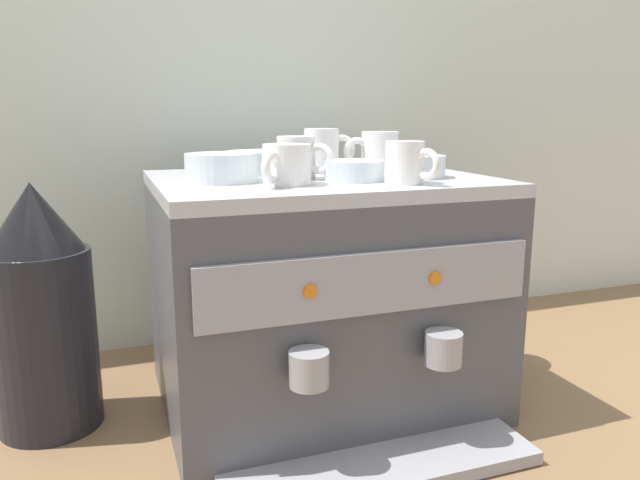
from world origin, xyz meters
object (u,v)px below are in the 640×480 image
ceramic_bowl_1 (418,167)px  ceramic_bowl_2 (221,168)px  espresso_machine (321,293)px  milk_pitcher (494,330)px  ceramic_cup_2 (324,150)px  ceramic_cup_4 (407,163)px  coffee_grinder (42,312)px  ceramic_cup_1 (285,165)px  ceramic_bowl_0 (261,163)px  ceramic_cup_3 (378,151)px  ceramic_cup_0 (299,158)px  ceramic_bowl_3 (354,171)px

ceramic_bowl_1 → ceramic_bowl_2: 0.33m
espresso_machine → milk_pitcher: 0.41m
ceramic_cup_2 → ceramic_bowl_2: bearing=-156.9°
espresso_machine → ceramic_cup_2: bearing=66.7°
ceramic_cup_4 → coffee_grinder: ceramic_cup_4 is taller
ceramic_cup_2 → ceramic_bowl_1: 0.18m
espresso_machine → milk_pitcher: size_ratio=3.64×
ceramic_cup_1 → ceramic_bowl_0: size_ratio=0.73×
ceramic_cup_3 → milk_pitcher: ceramic_cup_3 is taller
espresso_machine → ceramic_bowl_2: 0.29m
ceramic_cup_0 → ceramic_bowl_0: ceramic_cup_0 is taller
ceramic_cup_1 → ceramic_cup_2: 0.21m
ceramic_bowl_0 → ceramic_bowl_2: 0.13m
ceramic_cup_4 → ceramic_bowl_1: (0.06, 0.08, -0.02)m
ceramic_cup_4 → milk_pitcher: size_ratio=0.60×
ceramic_bowl_3 → espresso_machine: bearing=116.4°
ceramic_cup_4 → coffee_grinder: (-0.55, 0.20, -0.24)m
ceramic_cup_1 → ceramic_bowl_0: (0.01, 0.18, -0.01)m
ceramic_cup_4 → ceramic_bowl_0: ceramic_cup_4 is taller
ceramic_bowl_1 → ceramic_bowl_3: size_ratio=0.95×
ceramic_cup_0 → ceramic_bowl_1: bearing=-11.9°
ceramic_bowl_0 → ceramic_bowl_2: bearing=-132.7°
espresso_machine → ceramic_cup_2: ceramic_cup_2 is taller
ceramic_cup_4 → ceramic_bowl_0: bearing=127.5°
ceramic_bowl_0 → milk_pitcher: size_ratio=0.83×
ceramic_bowl_2 → ceramic_bowl_3: (0.21, -0.06, -0.01)m
ceramic_cup_4 → milk_pitcher: ceramic_cup_4 is taller
ceramic_cup_0 → ceramic_cup_3: 0.21m
ceramic_bowl_2 → ceramic_cup_2: bearing=23.1°
ceramic_cup_4 → milk_pitcher: (0.30, 0.16, -0.37)m
ceramic_cup_0 → coffee_grinder: (-0.41, 0.09, -0.24)m
ceramic_cup_1 → ceramic_bowl_3: ceramic_cup_1 is taller
ceramic_cup_4 → ceramic_bowl_0: 0.28m
ceramic_cup_1 → ceramic_bowl_1: ceramic_cup_1 is taller
ceramic_bowl_0 → ceramic_bowl_1: bearing=-32.4°
ceramic_cup_0 → ceramic_cup_2: 0.13m
espresso_machine → ceramic_cup_4: ceramic_cup_4 is taller
ceramic_cup_0 → ceramic_bowl_2: 0.13m
ceramic_cup_2 → ceramic_cup_3: ceramic_cup_2 is taller
ceramic_bowl_3 → coffee_grinder: size_ratio=0.24×
ceramic_cup_2 → ceramic_cup_4: 0.22m
ceramic_cup_1 → ceramic_bowl_0: ceramic_cup_1 is taller
coffee_grinder → ceramic_bowl_3: bearing=-14.9°
ceramic_bowl_0 → ceramic_bowl_3: ceramic_bowl_0 is taller
espresso_machine → ceramic_cup_0: ceramic_cup_0 is taller
coffee_grinder → ceramic_bowl_1: bearing=-11.7°
ceramic_cup_3 → coffee_grinder: size_ratio=0.26×
ceramic_bowl_2 → ceramic_cup_4: bearing=-25.9°
espresso_machine → ceramic_bowl_2: size_ratio=4.86×
ceramic_bowl_0 → coffee_grinder: 0.44m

